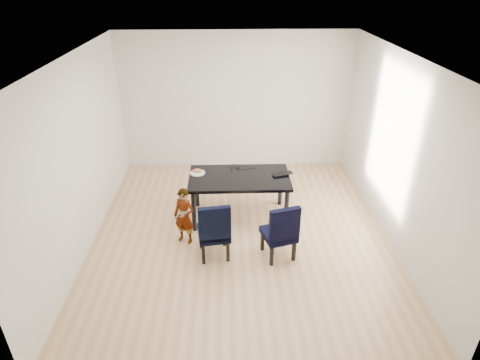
{
  "coord_description": "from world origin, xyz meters",
  "views": [
    {
      "loc": [
        -0.18,
        -5.13,
        3.7
      ],
      "look_at": [
        0.0,
        0.2,
        0.85
      ],
      "focal_mm": 30.0,
      "sensor_mm": 36.0,
      "label": 1
    }
  ],
  "objects_px": {
    "dining_table": "(239,197)",
    "child": "(184,216)",
    "chair_right": "(279,230)",
    "laptop": "(281,173)",
    "plate": "(198,173)",
    "chair_left": "(214,228)"
  },
  "relations": [
    {
      "from": "plate",
      "to": "dining_table",
      "type": "bearing_deg",
      "value": -11.97
    },
    {
      "from": "chair_left",
      "to": "chair_right",
      "type": "bearing_deg",
      "value": -11.17
    },
    {
      "from": "dining_table",
      "to": "child",
      "type": "height_order",
      "value": "child"
    },
    {
      "from": "dining_table",
      "to": "plate",
      "type": "height_order",
      "value": "plate"
    },
    {
      "from": "chair_right",
      "to": "plate",
      "type": "bearing_deg",
      "value": 119.38
    },
    {
      "from": "child",
      "to": "laptop",
      "type": "xyz_separation_m",
      "value": [
        1.52,
        0.74,
        0.32
      ]
    },
    {
      "from": "dining_table",
      "to": "chair_left",
      "type": "bearing_deg",
      "value": -111.86
    },
    {
      "from": "chair_left",
      "to": "laptop",
      "type": "bearing_deg",
      "value": 36.94
    },
    {
      "from": "dining_table",
      "to": "chair_right",
      "type": "relative_size",
      "value": 1.8
    },
    {
      "from": "chair_right",
      "to": "laptop",
      "type": "xyz_separation_m",
      "value": [
        0.16,
        1.13,
        0.32
      ]
    },
    {
      "from": "chair_left",
      "to": "dining_table",
      "type": "bearing_deg",
      "value": 60.07
    },
    {
      "from": "dining_table",
      "to": "chair_right",
      "type": "distance_m",
      "value": 1.16
    },
    {
      "from": "plate",
      "to": "child",
      "type": "bearing_deg",
      "value": -101.74
    },
    {
      "from": "dining_table",
      "to": "chair_right",
      "type": "height_order",
      "value": "chair_right"
    },
    {
      "from": "dining_table",
      "to": "plate",
      "type": "bearing_deg",
      "value": 168.03
    },
    {
      "from": "plate",
      "to": "laptop",
      "type": "xyz_separation_m",
      "value": [
        1.35,
        -0.05,
        0.01
      ]
    },
    {
      "from": "plate",
      "to": "chair_left",
      "type": "bearing_deg",
      "value": -76.26
    },
    {
      "from": "dining_table",
      "to": "chair_right",
      "type": "bearing_deg",
      "value": -63.35
    },
    {
      "from": "child",
      "to": "dining_table",
      "type": "bearing_deg",
      "value": 61.97
    },
    {
      "from": "dining_table",
      "to": "plate",
      "type": "distance_m",
      "value": 0.78
    },
    {
      "from": "chair_right",
      "to": "child",
      "type": "relative_size",
      "value": 1.0
    },
    {
      "from": "chair_left",
      "to": "chair_right",
      "type": "relative_size",
      "value": 1.02
    }
  ]
}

